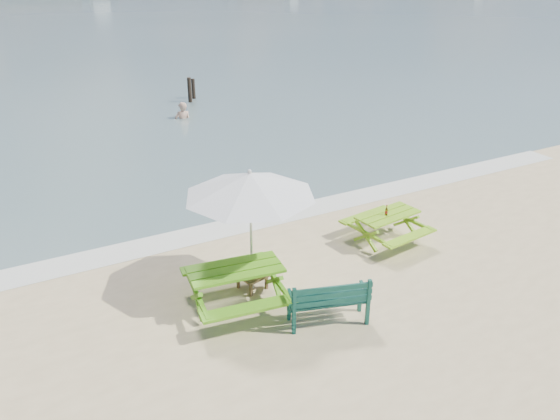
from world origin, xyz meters
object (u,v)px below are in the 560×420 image
park_bench (328,309)px  swimmer (183,125)px  picnic_table_right (387,228)px  patio_umbrella (250,184)px  beer_bottle (386,212)px  side_table (252,281)px  picnic_table_left (236,288)px

park_bench → swimmer: (2.36, 14.54, -0.55)m
picnic_table_right → patio_umbrella: patio_umbrella is taller
picnic_table_right → park_bench: size_ratio=1.21×
patio_umbrella → beer_bottle: patio_umbrella is taller
beer_bottle → patio_umbrella: bearing=-175.7°
side_table → park_bench: bearing=-66.6°
side_table → beer_bottle: (3.51, 0.27, 0.63)m
picnic_table_left → patio_umbrella: size_ratio=0.71×
picnic_table_right → beer_bottle: (-0.08, -0.03, 0.45)m
picnic_table_right → patio_umbrella: size_ratio=0.61×
picnic_table_left → picnic_table_right: picnic_table_left is taller
picnic_table_left → beer_bottle: beer_bottle is taller
park_bench → patio_umbrella: patio_umbrella is taller
picnic_table_right → picnic_table_left: bearing=-170.2°
park_bench → patio_umbrella: (-0.71, 1.64, 1.96)m
side_table → beer_bottle: size_ratio=2.44×
picnic_table_right → park_bench: (-2.88, -1.94, -0.07)m
patio_umbrella → swimmer: size_ratio=1.59×
patio_umbrella → picnic_table_left: bearing=-142.3°
beer_bottle → picnic_table_right: bearing=22.7°
picnic_table_left → beer_bottle: 4.11m
picnic_table_left → park_bench: size_ratio=1.40×
picnic_table_left → side_table: 0.70m
park_bench → beer_bottle: 3.43m
picnic_table_left → patio_umbrella: patio_umbrella is taller
picnic_table_right → beer_bottle: 0.46m
side_table → picnic_table_left: bearing=-142.3°
beer_bottle → swimmer: 12.68m
side_table → swimmer: bearing=76.6°
swimmer → park_bench: bearing=-99.2°
patio_umbrella → picnic_table_right: bearing=4.8°
park_bench → beer_bottle: size_ratio=6.16×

